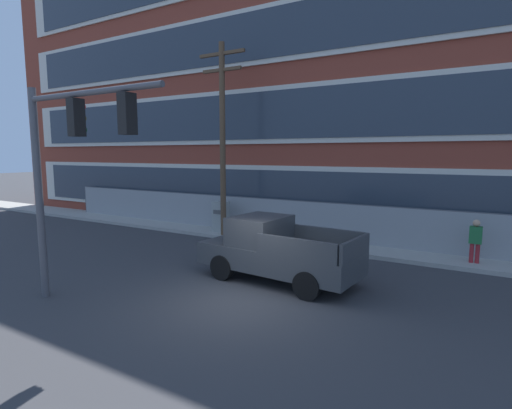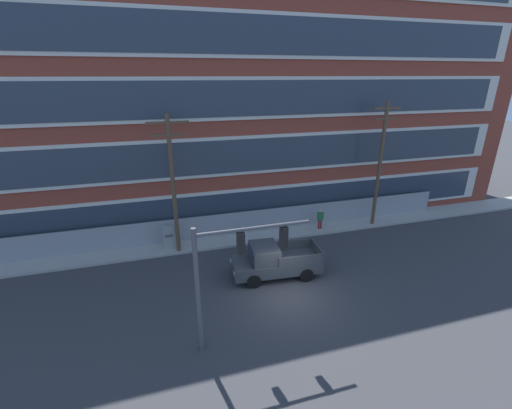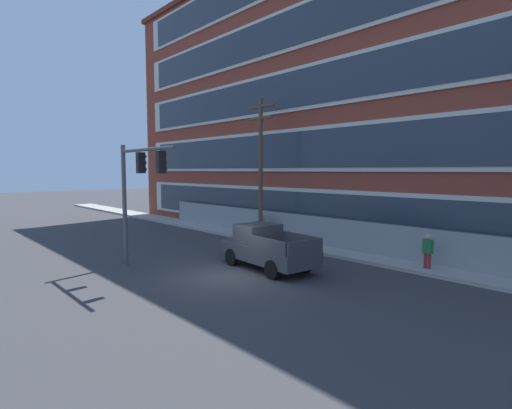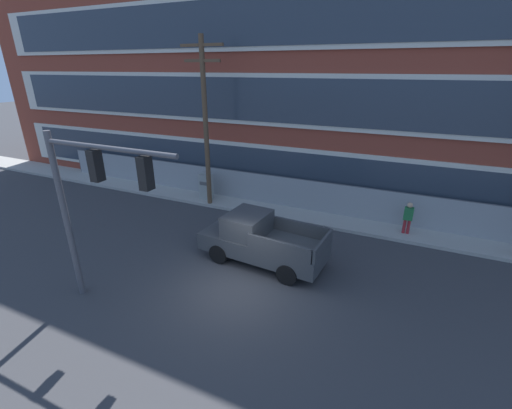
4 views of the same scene
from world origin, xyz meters
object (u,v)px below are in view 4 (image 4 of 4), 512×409
at_px(pedestrian_near_cabinet, 408,217).
at_px(utility_pole_near_corner, 205,118).
at_px(electrical_cabinet, 206,188).
at_px(traffic_signal_mast, 90,191).
at_px(pickup_truck_dark_grey, 260,240).

bearing_deg(pedestrian_near_cabinet, utility_pole_near_corner, -177.20).
xyz_separation_m(utility_pole_near_corner, pedestrian_near_cabinet, (10.36, 0.51, -3.92)).
bearing_deg(electrical_cabinet, traffic_signal_mast, -77.15).
height_order(traffic_signal_mast, utility_pole_near_corner, utility_pole_near_corner).
bearing_deg(pedestrian_near_cabinet, traffic_signal_mast, -133.07).
distance_m(utility_pole_near_corner, pedestrian_near_cabinet, 11.08).
bearing_deg(electrical_cabinet, pickup_truck_dark_grey, -40.82).
bearing_deg(utility_pole_near_corner, electrical_cabinet, 135.63).
relative_size(pickup_truck_dark_grey, electrical_cabinet, 3.15).
xyz_separation_m(traffic_signal_mast, pedestrian_near_cabinet, (8.76, 9.37, -3.02)).
relative_size(traffic_signal_mast, electrical_cabinet, 3.43).
bearing_deg(electrical_cabinet, pedestrian_near_cabinet, -0.13).
bearing_deg(pickup_truck_dark_grey, pedestrian_near_cabinet, 42.40).
relative_size(electrical_cabinet, pedestrian_near_cabinet, 0.98).
xyz_separation_m(traffic_signal_mast, pickup_truck_dark_grey, (3.47, 4.54, -3.05)).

